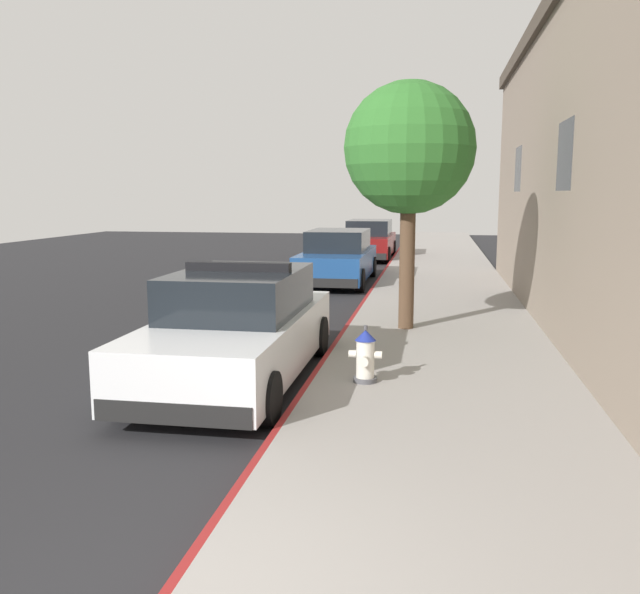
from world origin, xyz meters
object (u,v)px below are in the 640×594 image
Objects in this scene: street_tree at (409,150)px; parked_car_silver_ahead at (338,258)px; police_cruiser at (238,329)px; fire_hydrant at (365,356)px; parked_car_dark_far at (369,240)px.

parked_car_silver_ahead is at bearing 108.00° from street_tree.
police_cruiser is 1.00× the size of parked_car_silver_ahead.
fire_hydrant is (1.95, -10.83, -0.23)m from parked_car_silver_ahead.
police_cruiser is at bearing -89.32° from parked_car_silver_ahead.
police_cruiser is 6.37× the size of fire_hydrant.
parked_car_silver_ahead is 11.01m from fire_hydrant.
parked_car_dark_far is (0.05, 18.07, -0.00)m from police_cruiser.
parked_car_silver_ahead is 1.00× the size of parked_car_dark_far.
fire_hydrant is at bearing -84.48° from parked_car_dark_far.
police_cruiser is 1.09× the size of street_tree.
street_tree is at bearing 84.28° from fire_hydrant.
fire_hydrant is 4.70m from street_tree.
street_tree reaches higher than parked_car_dark_far.
street_tree is at bearing -72.00° from parked_car_silver_ahead.
police_cruiser is 1.00× the size of parked_car_dark_far.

